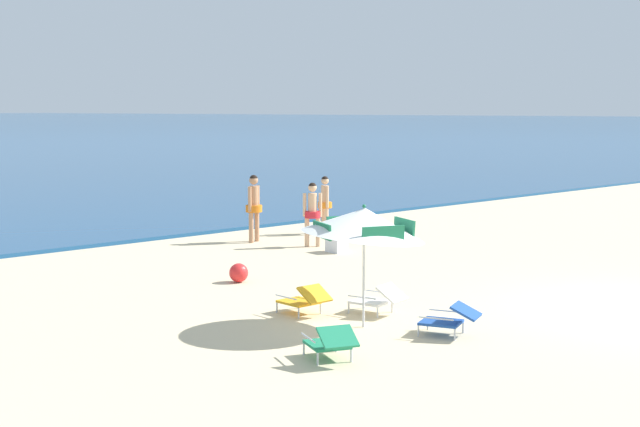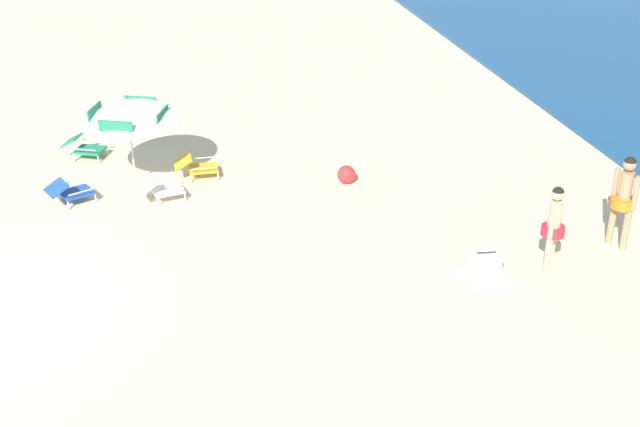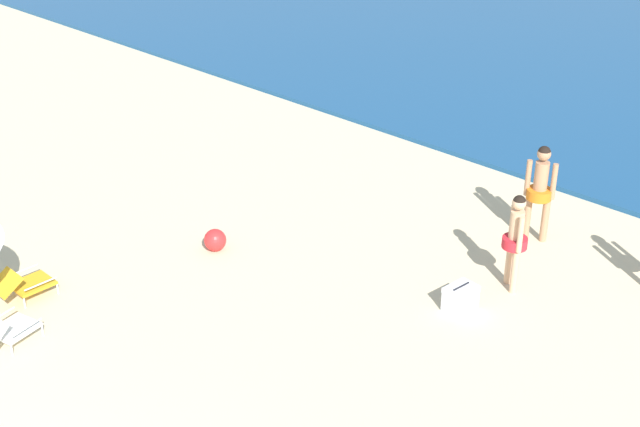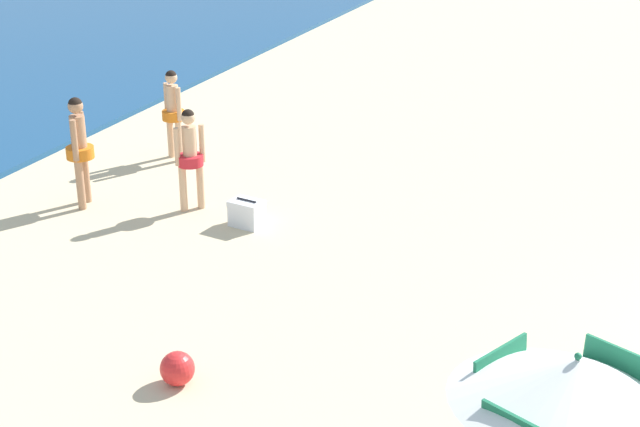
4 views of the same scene
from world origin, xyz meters
name	(u,v)px [view 2 (image 2 of 4)]	position (x,y,z in m)	size (l,w,h in m)	color
beach_umbrella_striped_main	(128,109)	(-4.36, 2.66, 1.69)	(2.80, 2.80, 2.01)	silver
lounge_chair_under_umbrella	(84,146)	(-6.11, 1.63, 0.27)	(0.84, 1.02, 0.52)	#1E7F56
lounge_chair_beside_umbrella	(70,191)	(-3.82, 1.36, 0.27)	(0.83, 1.01, 0.52)	#1E4799
lounge_chair_facing_sea	(196,166)	(-4.46, 3.94, 0.27)	(0.60, 0.91, 0.52)	gold
lounge_chair_spare_folded	(160,188)	(-3.52, 3.11, 0.27)	(0.70, 0.99, 0.53)	white
person_standing_beside	(554,224)	(0.89, 9.38, 0.94)	(0.40, 0.40, 1.62)	#D8A87F
person_wading_in	(624,196)	(0.34, 11.02, 1.02)	(0.49, 0.43, 1.76)	tan
cooler_box	(485,263)	(0.67, 8.30, 0.20)	(0.40, 0.53, 0.43)	white
beach_ball	(346,174)	(-3.44, 6.97, 0.19)	(0.39, 0.39, 0.39)	red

